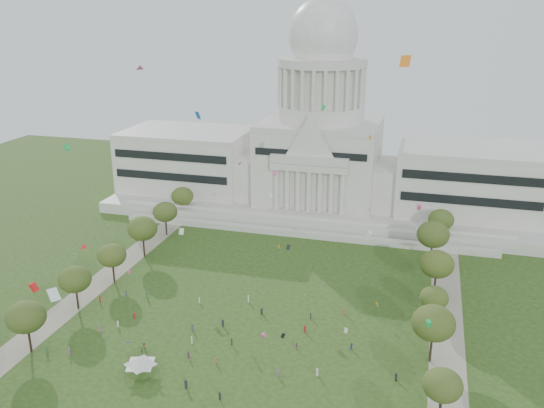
{
  "coord_description": "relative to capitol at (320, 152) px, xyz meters",
  "views": [
    {
      "loc": [
        39.65,
        -98.01,
        74.74
      ],
      "look_at": [
        0.0,
        45.0,
        24.0
      ],
      "focal_mm": 38.0,
      "sensor_mm": 36.0,
      "label": 1
    }
  ],
  "objects": [
    {
      "name": "distant_crowd",
      "position": [
        -12.34,
        -99.05,
        -21.42
      ],
      "size": [
        64.77,
        41.23,
        1.93
      ],
      "color": "#33723F",
      "rests_on": "ground"
    },
    {
      "name": "row_tree_r_6",
      "position": [
        45.96,
        -25.46,
        -13.79
      ],
      "size": [
        8.42,
        8.42,
        11.97
      ],
      "color": "black",
      "rests_on": "ground"
    },
    {
      "name": "capitol",
      "position": [
        0.0,
        0.0,
        0.0
      ],
      "size": [
        160.0,
        64.5,
        91.3
      ],
      "color": "beige",
      "rests_on": "ground"
    },
    {
      "name": "row_tree_l_6",
      "position": [
        -46.87,
        -24.45,
        -14.02
      ],
      "size": [
        8.19,
        8.19,
        11.64
      ],
      "color": "black",
      "rests_on": "ground"
    },
    {
      "name": "person_10",
      "position": [
        14.39,
        -99.32,
        -21.51
      ],
      "size": [
        0.63,
        0.99,
        1.58
      ],
      "primitive_type": "imported",
      "rotation": [
        0.0,
        0.0,
        1.72
      ],
      "color": "#994C8C",
      "rests_on": "ground"
    },
    {
      "name": "path_left",
      "position": [
        -48.0,
        -83.59,
        -22.28
      ],
      "size": [
        8.0,
        160.0,
        0.04
      ],
      "primitive_type": "cube",
      "color": "gray",
      "rests_on": "ground"
    },
    {
      "name": "row_tree_r_3",
      "position": [
        44.4,
        -79.1,
        -15.21
      ],
      "size": [
        7.01,
        7.01,
        9.98
      ],
      "color": "black",
      "rests_on": "ground"
    },
    {
      "name": "row_tree_r_2",
      "position": [
        44.17,
        -96.15,
        -12.64
      ],
      "size": [
        9.55,
        9.55,
        13.58
      ],
      "color": "black",
      "rests_on": "ground"
    },
    {
      "name": "person_5",
      "position": [
        -8.15,
        -109.47,
        -21.46
      ],
      "size": [
        1.36,
        1.64,
        1.67
      ],
      "primitive_type": "imported",
      "rotation": [
        0.0,
        0.0,
        2.14
      ],
      "color": "#994C8C",
      "rests_on": "ground"
    },
    {
      "name": "person_2",
      "position": [
        26.76,
        -96.28,
        -21.42
      ],
      "size": [
        0.99,
        0.92,
        1.75
      ],
      "primitive_type": "imported",
      "rotation": [
        0.0,
        0.0,
        0.63
      ],
      "color": "navy",
      "rests_on": "ground"
    },
    {
      "name": "person_9",
      "position": [
        13.1,
        -110.77,
        -21.46
      ],
      "size": [
        0.9,
        1.21,
        1.67
      ],
      "primitive_type": "imported",
      "rotation": [
        0.0,
        0.0,
        1.21
      ],
      "color": "#994C8C",
      "rests_on": "ground"
    },
    {
      "name": "row_tree_r_5",
      "position": [
        43.49,
        -43.4,
        -12.37
      ],
      "size": [
        9.82,
        9.82,
        13.96
      ],
      "color": "black",
      "rests_on": "ground"
    },
    {
      "name": "person_3",
      "position": [
        6.88,
        -107.12,
        -21.48
      ],
      "size": [
        0.78,
        1.16,
        1.64
      ],
      "primitive_type": "imported",
      "rotation": [
        0.0,
        0.0,
        4.95
      ],
      "color": "#4C4C51",
      "rests_on": "ground"
    },
    {
      "name": "row_tree_r_4",
      "position": [
        44.76,
        -63.55,
        -13.01
      ],
      "size": [
        9.19,
        9.19,
        13.06
      ],
      "color": "black",
      "rests_on": "ground"
    },
    {
      "name": "row_tree_l_2",
      "position": [
        -45.04,
        -96.29,
        -13.79
      ],
      "size": [
        8.42,
        8.42,
        11.97
      ],
      "color": "black",
      "rests_on": "ground"
    },
    {
      "name": "person_4",
      "position": [
        -0.54,
        -101.84,
        -21.34
      ],
      "size": [
        0.92,
        1.25,
        1.91
      ],
      "primitive_type": "imported",
      "rotation": [
        0.0,
        0.0,
        5.02
      ],
      "color": "#33723F",
      "rests_on": "ground"
    },
    {
      "name": "kite_swarm",
      "position": [
        -0.25,
        -102.84,
        4.55
      ],
      "size": [
        90.69,
        101.66,
        64.08
      ],
      "color": "orange",
      "rests_on": "ground"
    },
    {
      "name": "path_right",
      "position": [
        48.0,
        -83.59,
        -22.28
      ],
      "size": [
        8.0,
        160.0,
        0.04
      ],
      "primitive_type": "cube",
      "color": "gray",
      "rests_on": "ground"
    },
    {
      "name": "row_tree_l_4",
      "position": [
        -44.08,
        -61.17,
        -12.9
      ],
      "size": [
        9.29,
        9.29,
        13.21
      ],
      "color": "black",
      "rests_on": "ground"
    },
    {
      "name": "person_0",
      "position": [
        37.39,
        -105.23,
        -21.4
      ],
      "size": [
        0.84,
        1.02,
        1.79
      ],
      "primitive_type": "imported",
      "rotation": [
        0.0,
        0.0,
        5.07
      ],
      "color": "#26262B",
      "rests_on": "ground"
    },
    {
      "name": "ground",
      "position": [
        0.0,
        -113.59,
        -22.3
      ],
      "size": [
        400.0,
        400.0,
        0.0
      ],
      "primitive_type": "plane",
      "color": "#284517",
      "rests_on": "ground"
    },
    {
      "name": "row_tree_l_1",
      "position": [
        -44.07,
        -116.55,
        -13.34
      ],
      "size": [
        8.86,
        8.86,
        12.59
      ],
      "color": "black",
      "rests_on": "ground"
    },
    {
      "name": "row_tree_l_5",
      "position": [
        -45.22,
        -42.58,
        -13.88
      ],
      "size": [
        8.33,
        8.33,
        11.85
      ],
      "color": "black",
      "rests_on": "ground"
    },
    {
      "name": "row_tree_r_1",
      "position": [
        46.22,
        -115.34,
        -14.64
      ],
      "size": [
        7.58,
        7.58,
        10.78
      ],
      "color": "black",
      "rests_on": "ground"
    },
    {
      "name": "event_tent",
      "position": [
        -15.74,
        -117.46,
        -19.06
      ],
      "size": [
        9.21,
        9.21,
        4.18
      ],
      "color": "#4C4C4C",
      "rests_on": "ground"
    },
    {
      "name": "person_8",
      "position": [
        -19.71,
        -108.46,
        -21.57
      ],
      "size": [
        0.72,
        0.46,
        1.45
      ],
      "primitive_type": "imported",
      "rotation": [
        0.0,
        0.0,
        3.17
      ],
      "color": "olive",
      "rests_on": "ground"
    },
    {
      "name": "row_tree_l_3",
      "position": [
        -44.09,
        -79.67,
        -14.09
      ],
      "size": [
        8.12,
        8.12,
        11.55
      ],
      "color": "black",
      "rests_on": "ground"
    }
  ]
}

